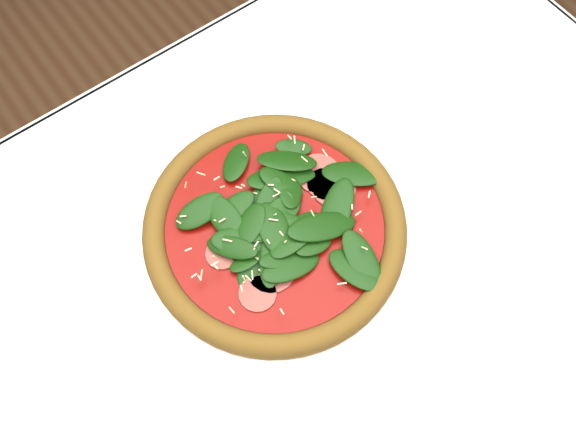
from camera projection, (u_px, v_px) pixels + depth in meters
ground at (288, 392)px, 1.47m from camera, size 6.00×6.00×0.00m
dining_table at (288, 307)px, 0.88m from camera, size 1.21×0.81×0.75m
plate at (275, 233)px, 0.81m from camera, size 0.38×0.38×0.02m
pizza at (275, 226)px, 0.79m from camera, size 0.34×0.34×0.04m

